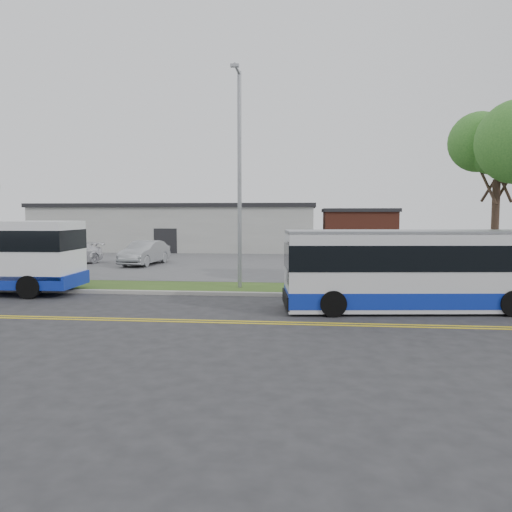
# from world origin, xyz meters

# --- Properties ---
(ground) EXTENTS (140.00, 140.00, 0.00)m
(ground) POSITION_xyz_m (0.00, 0.00, 0.00)
(ground) COLOR #28282B
(ground) RESTS_ON ground
(lane_line_north) EXTENTS (70.00, 0.12, 0.01)m
(lane_line_north) POSITION_xyz_m (0.00, -3.85, 0.01)
(lane_line_north) COLOR gold
(lane_line_north) RESTS_ON ground
(lane_line_south) EXTENTS (70.00, 0.12, 0.01)m
(lane_line_south) POSITION_xyz_m (0.00, -4.15, 0.01)
(lane_line_south) COLOR gold
(lane_line_south) RESTS_ON ground
(curb) EXTENTS (80.00, 0.30, 0.15)m
(curb) POSITION_xyz_m (0.00, 1.10, 0.07)
(curb) COLOR #9E9B93
(curb) RESTS_ON ground
(verge) EXTENTS (80.00, 3.30, 0.10)m
(verge) POSITION_xyz_m (0.00, 2.90, 0.05)
(verge) COLOR #294617
(verge) RESTS_ON ground
(parking_lot) EXTENTS (80.00, 25.00, 0.10)m
(parking_lot) POSITION_xyz_m (0.00, 17.00, 0.05)
(parking_lot) COLOR #4C4C4F
(parking_lot) RESTS_ON ground
(commercial_building) EXTENTS (25.40, 10.40, 4.35)m
(commercial_building) POSITION_xyz_m (-6.00, 27.00, 2.18)
(commercial_building) COLOR #9E9E99
(commercial_building) RESTS_ON ground
(brick_wing) EXTENTS (6.30, 7.30, 3.90)m
(brick_wing) POSITION_xyz_m (10.50, 26.00, 1.96)
(brick_wing) COLOR brown
(brick_wing) RESTS_ON ground
(tree_east) EXTENTS (5.20, 5.20, 8.33)m
(tree_east) POSITION_xyz_m (14.00, 3.00, 6.20)
(tree_east) COLOR #36261D
(tree_east) RESTS_ON verge
(streetlight_near) EXTENTS (0.35, 1.53, 9.50)m
(streetlight_near) POSITION_xyz_m (3.00, 2.73, 5.23)
(streetlight_near) COLOR gray
(streetlight_near) RESTS_ON verge
(transit_bus) EXTENTS (10.36, 3.44, 2.82)m
(transit_bus) POSITION_xyz_m (10.30, -1.37, 1.43)
(transit_bus) COLOR silver
(transit_bus) RESTS_ON ground
(pedestrian) EXTENTS (0.68, 0.56, 1.60)m
(pedestrian) POSITION_xyz_m (-7.87, 1.90, 0.90)
(pedestrian) COLOR black
(pedestrian) RESTS_ON verge
(parked_car_a) EXTENTS (2.20, 4.91, 1.57)m
(parked_car_a) POSITION_xyz_m (-4.57, 12.28, 0.88)
(parked_car_a) COLOR #A0A3A7
(parked_car_a) RESTS_ON parking_lot
(parked_car_b) EXTENTS (3.76, 5.18, 1.39)m
(parked_car_b) POSITION_xyz_m (-9.52, 11.70, 0.80)
(parked_car_b) COLOR white
(parked_car_b) RESTS_ON parking_lot
(grocery_bag_right) EXTENTS (0.32, 0.32, 0.32)m
(grocery_bag_right) POSITION_xyz_m (-7.57, 2.15, 0.26)
(grocery_bag_right) COLOR white
(grocery_bag_right) RESTS_ON verge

